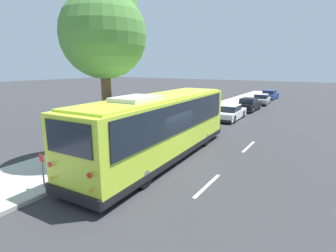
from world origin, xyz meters
TOP-DOWN VIEW (x-y plane):
  - ground_plane at (0.00, 0.00)m, footprint 160.00×160.00m
  - sidewalk_slab at (0.00, 3.93)m, footprint 80.00×3.69m
  - curb_strip at (0.00, 2.01)m, footprint 80.00×0.14m
  - shuttle_bus at (0.33, 0.62)m, footprint 11.33×3.16m
  - parked_sedan_white at (12.04, 0.94)m, footprint 4.72×1.78m
  - parked_sedan_black at (17.64, 0.87)m, footprint 4.30×1.80m
  - parked_sedan_silver at (23.39, 0.84)m, footprint 4.31×2.01m
  - parked_sedan_blue at (29.29, 1.04)m, footprint 4.32×1.94m
  - street_tree at (-0.85, 2.88)m, footprint 3.99×3.99m
  - sign_post_near at (-4.94, 2.32)m, footprint 0.06×0.22m
  - sign_post_far at (-2.85, 2.32)m, footprint 0.06×0.06m
  - fire_hydrant at (8.26, 2.33)m, footprint 0.22×0.22m
  - lane_stripe_mid at (-1.27, -2.63)m, footprint 2.40×0.14m
  - lane_stripe_ahead at (4.73, -2.63)m, footprint 2.40×0.14m

SIDE VIEW (x-z plane):
  - ground_plane at x=0.00m, z-range 0.00..0.00m
  - lane_stripe_mid at x=-1.27m, z-range 0.00..0.01m
  - lane_stripe_ahead at x=4.73m, z-range 0.00..0.01m
  - sidewalk_slab at x=0.00m, z-range 0.00..0.15m
  - curb_strip at x=0.00m, z-range 0.00..0.15m
  - fire_hydrant at x=8.26m, z-range 0.15..0.96m
  - parked_sedan_silver at x=23.39m, z-range -0.05..1.21m
  - parked_sedan_blue at x=29.29m, z-range -0.05..1.24m
  - parked_sedan_white at x=12.04m, z-range -0.05..1.25m
  - parked_sedan_black at x=17.64m, z-range -0.05..1.29m
  - sign_post_far at x=-2.85m, z-range 0.15..1.45m
  - sign_post_near at x=-4.94m, z-range 0.17..1.49m
  - shuttle_bus at x=0.33m, z-range 0.12..3.46m
  - street_tree at x=-0.85m, z-range 2.00..10.41m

